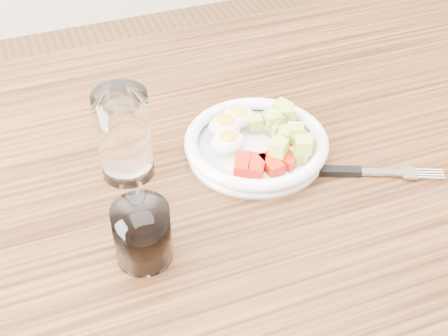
{
  "coord_description": "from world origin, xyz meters",
  "views": [
    {
      "loc": [
        -0.23,
        -0.58,
        1.35
      ],
      "look_at": [
        -0.01,
        0.01,
        0.8
      ],
      "focal_mm": 50.0,
      "sensor_mm": 36.0,
      "label": 1
    }
  ],
  "objects": [
    {
      "name": "dining_table",
      "position": [
        0.0,
        0.0,
        0.67
      ],
      "size": [
        1.5,
        0.9,
        0.77
      ],
      "color": "brown",
      "rests_on": "ground"
    },
    {
      "name": "bowl",
      "position": [
        0.06,
        0.06,
        0.79
      ],
      "size": [
        0.21,
        0.21,
        0.05
      ],
      "color": "white",
      "rests_on": "dining_table"
    },
    {
      "name": "fork",
      "position": [
        0.15,
        -0.03,
        0.77
      ],
      "size": [
        0.21,
        0.1,
        0.01
      ],
      "color": "black",
      "rests_on": "dining_table"
    },
    {
      "name": "water_glass",
      "position": [
        -0.13,
        0.08,
        0.83
      ],
      "size": [
        0.07,
        0.07,
        0.13
      ],
      "primitive_type": "cylinder",
      "color": "white",
      "rests_on": "dining_table"
    },
    {
      "name": "coffee_glass",
      "position": [
        -0.15,
        -0.08,
        0.81
      ],
      "size": [
        0.07,
        0.07,
        0.08
      ],
      "color": "white",
      "rests_on": "dining_table"
    }
  ]
}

